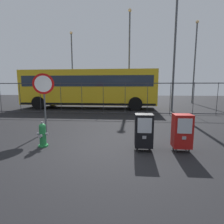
{
  "coord_description": "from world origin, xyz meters",
  "views": [
    {
      "loc": [
        0.79,
        -4.61,
        1.75
      ],
      "look_at": [
        0.3,
        1.2,
        0.9
      ],
      "focal_mm": 28.05,
      "sensor_mm": 36.0,
      "label": 1
    }
  ],
  "objects": [
    {
      "name": "street_light_near_right",
      "position": [
        7.65,
        14.35,
        4.69
      ],
      "size": [
        0.32,
        0.32,
        8.23
      ],
      "color": "#4C4F54",
      "rests_on": "ground_plane"
    },
    {
      "name": "ground_plane",
      "position": [
        0.0,
        0.0,
        0.0
      ],
      "size": [
        60.0,
        60.0,
        0.0
      ],
      "primitive_type": "plane",
      "color": "black"
    },
    {
      "name": "fence_barrier",
      "position": [
        0.0,
        6.4,
        1.02
      ],
      "size": [
        18.03,
        0.04,
        2.0
      ],
      "color": "#2D2D33",
      "rests_on": "ground_plane"
    },
    {
      "name": "newspaper_box_secondary",
      "position": [
        2.28,
        0.11,
        0.57
      ],
      "size": [
        0.48,
        0.42,
        1.02
      ],
      "color": "black",
      "rests_on": "ground_plane"
    },
    {
      "name": "fire_hydrant",
      "position": [
        -1.65,
        0.17,
        0.35
      ],
      "size": [
        0.33,
        0.32,
        0.75
      ],
      "color": "#1E7238",
      "rests_on": "ground_plane"
    },
    {
      "name": "bus_near",
      "position": [
        -2.24,
        9.4,
        1.71
      ],
      "size": [
        10.53,
        2.87,
        3.0
      ],
      "rotation": [
        0.0,
        0.0,
        -0.01
      ],
      "color": "gold",
      "rests_on": "ground_plane"
    },
    {
      "name": "stop_sign",
      "position": [
        -2.28,
        1.68,
        1.6
      ],
      "size": [
        0.71,
        0.31,
        2.23
      ],
      "color": "#4C4F54",
      "rests_on": "ground_plane"
    },
    {
      "name": "newspaper_box_primary",
      "position": [
        1.26,
        0.07,
        0.57
      ],
      "size": [
        0.48,
        0.42,
        1.02
      ],
      "color": "black",
      "rests_on": "ground_plane"
    },
    {
      "name": "street_light_far_right",
      "position": [
        -5.49,
        15.56,
        4.5
      ],
      "size": [
        0.32,
        0.32,
        7.85
      ],
      "color": "#4C4F54",
      "rests_on": "ground_plane"
    },
    {
      "name": "street_light_far_left",
      "position": [
        4.0,
        8.04,
        4.77
      ],
      "size": [
        0.32,
        0.32,
        8.37
      ],
      "color": "#4C4F54",
      "rests_on": "ground_plane"
    },
    {
      "name": "street_light_near_left",
      "position": [
        0.99,
        12.31,
        4.93
      ],
      "size": [
        0.32,
        0.32,
        8.69
      ],
      "color": "#4C4F54",
      "rests_on": "ground_plane"
    }
  ]
}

